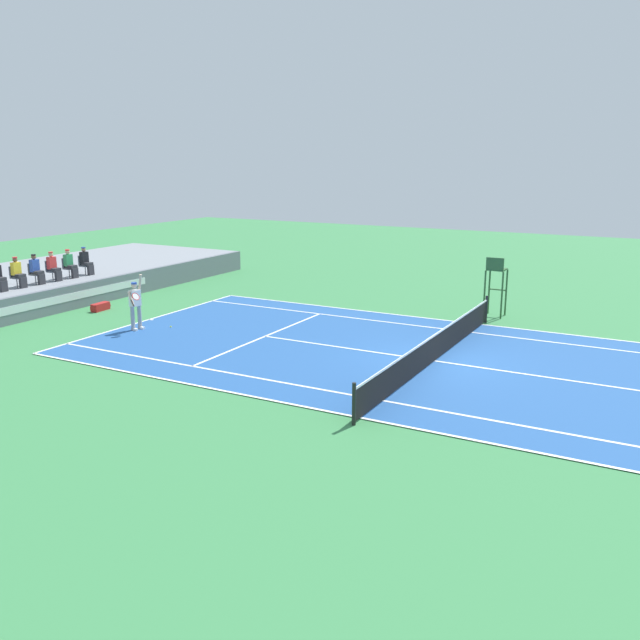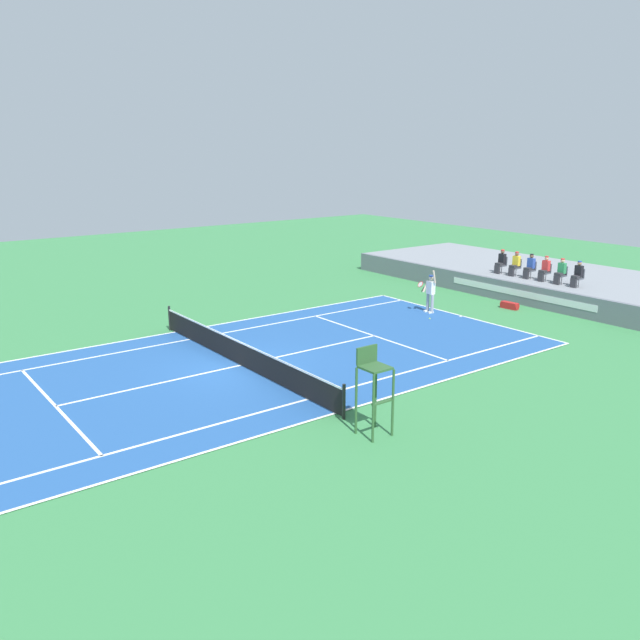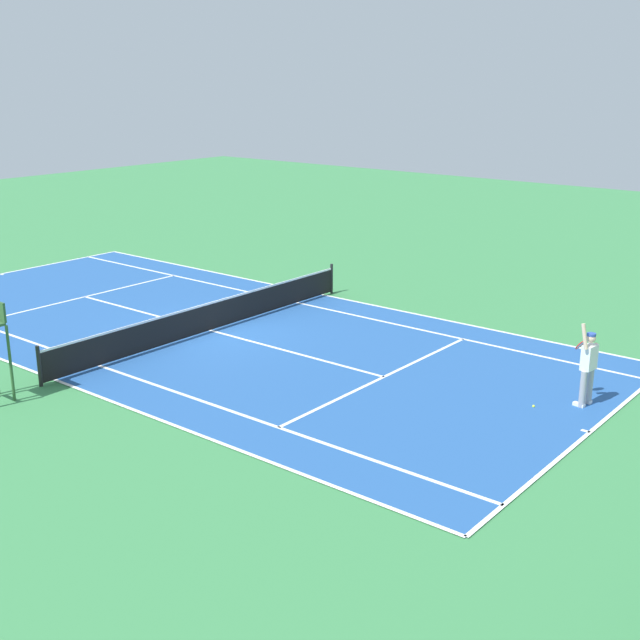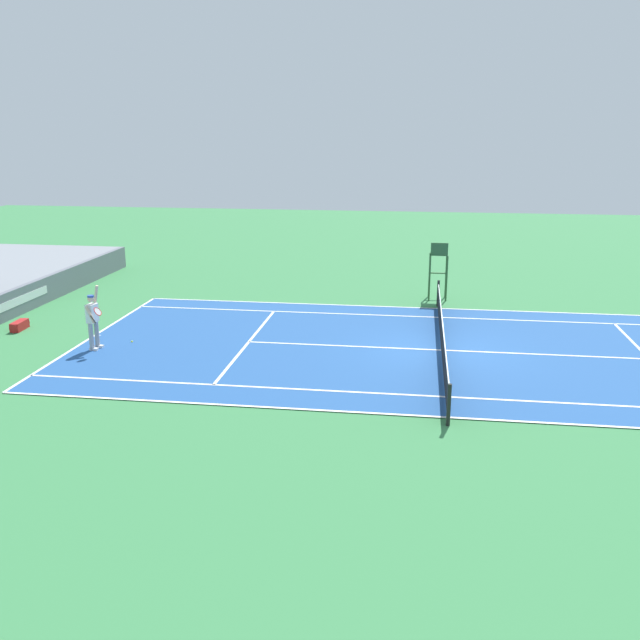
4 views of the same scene
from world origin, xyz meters
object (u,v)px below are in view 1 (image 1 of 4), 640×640
Objects in this scene: spectator_seated_5 at (86,261)px; tennis_player at (135,304)px; umpire_chair at (496,279)px; equipment_bag at (100,307)px; spectator_seated_4 at (70,264)px; tennis_ball at (171,327)px; spectator_seated_3 at (53,267)px; spectator_seated_1 at (18,273)px; spectator_seated_2 at (36,270)px.

spectator_seated_5 reaches higher than tennis_player.
umpire_chair is 16.45m from equipment_bag.
umpire_chair reaches higher than spectator_seated_4.
tennis_player is at bearing -115.54° from equipment_bag.
spectator_seated_5 is at bearing 60.58° from tennis_player.
spectator_seated_4 is 7.65m from tennis_ball.
spectator_seated_3 is at bearing 180.00° from spectator_seated_4.
tennis_player is (-3.60, -6.38, -0.67)m from spectator_seated_5.
spectator_seated_4 is 0.92m from spectator_seated_5.
umpire_chair is at bearing -65.32° from equipment_bag.
tennis_ball is at bearing -82.86° from spectator_seated_1.
umpire_chair reaches higher than tennis_player.
spectator_seated_4 is at bearing 71.37° from equipment_bag.
spectator_seated_4 reaches higher than tennis_ball.
spectator_seated_5 is 18.26m from umpire_chair.
tennis_ball is (-0.89, -7.26, -1.63)m from spectator_seated_3.
spectator_seated_4 is 18.60× the size of tennis_ball.
spectator_seated_1 is 3.63m from spectator_seated_5.
spectator_seated_3 reaches higher than equipment_bag.
equipment_bag is (0.01, -2.66, -1.51)m from spectator_seated_3.
tennis_ball is 0.07× the size of equipment_bag.
umpire_chair reaches higher than tennis_ball.
spectator_seated_2 is at bearing 108.73° from equipment_bag.
umpire_chair is (6.86, -17.55, -0.11)m from spectator_seated_3.
equipment_bag is at bearing -71.27° from spectator_seated_2.
spectator_seated_2 is 1.00× the size of spectator_seated_4.
tennis_player is 14.13m from umpire_chair.
tennis_ball is at bearing -110.57° from spectator_seated_5.
spectator_seated_1 is 6.41m from tennis_player.
spectator_seated_4 is 3.18m from equipment_bag.
spectator_seated_4 is at bearing 180.00° from spectator_seated_5.
spectator_seated_5 is 7.35m from tennis_player.
spectator_seated_1 reaches higher than tennis_player.
equipment_bag is (-6.85, 14.90, -1.40)m from umpire_chair.
spectator_seated_3 is at bearing 0.00° from spectator_seated_1.
spectator_seated_3 is 18.84m from umpire_chair.
spectator_seated_2 is at bearing 0.00° from spectator_seated_1.
tennis_ball is (-2.72, -7.26, -1.63)m from spectator_seated_5.
spectator_seated_1 is 7.49m from tennis_ball.
spectator_seated_4 is at bearing 67.26° from tennis_player.
spectator_seated_3 is at bearing 82.99° from tennis_ball.
spectator_seated_2 is at bearing 180.00° from spectator_seated_5.
spectator_seated_1 is 1.00× the size of spectator_seated_3.
tennis_player is at bearing -97.84° from spectator_seated_2.
spectator_seated_1 is at bearing 97.14° from tennis_ball.
spectator_seated_2 is 7.44m from tennis_ball.
tennis_ball is at bearing 126.97° from umpire_chair.
spectator_seated_4 is (1.80, 0.00, 0.00)m from spectator_seated_2.
spectator_seated_4 is 0.52× the size of umpire_chair.
equipment_bag is (1.81, -2.66, -1.51)m from spectator_seated_1.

